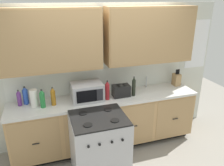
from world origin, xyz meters
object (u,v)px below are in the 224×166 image
object	(u,v)px
bottle_violet	(19,98)
bottle_red	(107,90)
knife_block	(176,79)
toaster	(121,91)
bottle_blue	(25,95)
stove_range	(99,146)
microwave	(87,92)
bottle_green	(42,99)
bottle_dark	(134,87)
paper_towel_roll	(34,98)
bottle_amber	(53,96)

from	to	relation	value
bottle_violet	bottle_red	size ratio (longest dim) A/B	0.79
knife_block	bottle_violet	distance (m)	2.71
toaster	bottle_violet	size ratio (longest dim) A/B	1.12
toaster	bottle_blue	bearing A→B (deg)	172.98
stove_range	knife_block	bearing A→B (deg)	24.01
knife_block	bottle_blue	xyz separation A→B (m)	(-2.62, 0.03, 0.02)
microwave	bottle_blue	xyz separation A→B (m)	(-0.92, 0.15, -0.00)
bottle_green	toaster	bearing A→B (deg)	0.88
toaster	knife_block	bearing A→B (deg)	7.38
bottle_red	bottle_green	world-z (taller)	bottle_red
toaster	bottle_green	world-z (taller)	bottle_green
bottle_dark	bottle_red	size ratio (longest dim) A/B	1.06
paper_towel_roll	bottle_violet	world-z (taller)	paper_towel_roll
bottle_blue	bottle_green	bearing A→B (deg)	-39.88
paper_towel_roll	bottle_red	xyz separation A→B (m)	(1.10, -0.12, 0.02)
knife_block	bottle_red	bearing A→B (deg)	-172.02
bottle_violet	bottle_red	distance (m)	1.33
toaster	bottle_blue	size ratio (longest dim) A/B	1.00
bottle_amber	bottle_red	size ratio (longest dim) A/B	0.91
stove_range	bottle_violet	distance (m)	1.39
bottle_violet	paper_towel_roll	bearing A→B (deg)	-20.32
paper_towel_roll	bottle_violet	distance (m)	0.23
toaster	bottle_green	size ratio (longest dim) A/B	0.99
stove_range	bottle_amber	distance (m)	1.00
bottle_dark	bottle_violet	distance (m)	1.78
stove_range	toaster	size ratio (longest dim) A/B	3.39
bottle_blue	bottle_amber	distance (m)	0.43
bottle_violet	bottle_green	distance (m)	0.37
bottle_dark	bottle_red	bearing A→B (deg)	-179.84
bottle_red	bottle_green	xyz separation A→B (m)	(-0.99, 0.03, -0.02)
microwave	bottle_amber	xyz separation A→B (m)	(-0.52, -0.03, 0.00)
bottle_amber	bottle_blue	bearing A→B (deg)	156.22
microwave	bottle_red	bearing A→B (deg)	-14.81
stove_range	bottle_blue	xyz separation A→B (m)	(-0.94, 0.78, 0.58)
microwave	knife_block	world-z (taller)	knife_block
bottle_green	bottle_amber	bearing A→B (deg)	9.57
stove_range	knife_block	world-z (taller)	knife_block
toaster	paper_towel_roll	size ratio (longest dim) A/B	1.08
knife_block	paper_towel_roll	xyz separation A→B (m)	(-2.49, -0.08, 0.01)
microwave	bottle_blue	size ratio (longest dim) A/B	1.71
bottle_amber	microwave	bearing A→B (deg)	2.93
paper_towel_roll	bottle_blue	bearing A→B (deg)	137.25
bottle_amber	bottle_green	distance (m)	0.16
paper_towel_roll	bottle_dark	xyz separation A→B (m)	(1.56, -0.12, 0.03)
bottle_red	bottle_amber	bearing A→B (deg)	176.20
microwave	paper_towel_roll	world-z (taller)	microwave
toaster	bottle_green	distance (m)	1.24
microwave	bottle_green	world-z (taller)	bottle_green
bottle_red	bottle_violet	bearing A→B (deg)	171.56
toaster	bottle_blue	distance (m)	1.49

